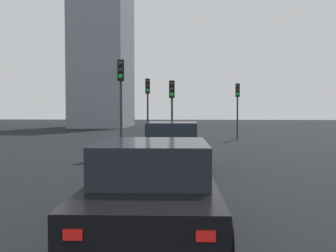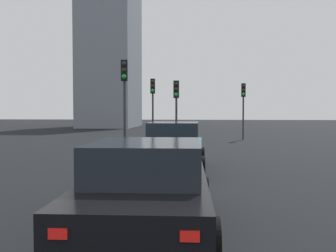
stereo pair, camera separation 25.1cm
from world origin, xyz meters
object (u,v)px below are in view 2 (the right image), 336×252
car_teal_lead (174,147)px  traffic_light_near_left (124,87)px  traffic_light_near_right (243,99)px  traffic_light_far_left (153,97)px  car_black_second (147,188)px  traffic_light_far_right (176,99)px

car_teal_lead → traffic_light_near_left: traffic_light_near_left is taller
traffic_light_near_right → traffic_light_far_left: 6.39m
traffic_light_near_right → car_black_second: bearing=-7.1°
traffic_light_near_left → traffic_light_near_right: 11.23m
traffic_light_far_right → traffic_light_near_right: bearing=146.8°
car_black_second → traffic_light_near_left: traffic_light_near_left is taller
traffic_light_near_left → traffic_light_far_right: traffic_light_near_left is taller
car_black_second → traffic_light_far_right: size_ratio=1.29×
traffic_light_near_left → traffic_light_near_right: bearing=140.8°
traffic_light_near_left → traffic_light_near_right: (9.43, -6.10, -0.24)m
traffic_light_near_left → traffic_light_near_right: traffic_light_near_left is taller
traffic_light_near_right → traffic_light_far_left: (-2.79, 5.75, 0.08)m
car_black_second → traffic_light_near_left: size_ratio=1.10×
traffic_light_near_right → traffic_light_far_right: bearing=-30.7°
car_black_second → traffic_light_near_left: bearing=12.0°
car_black_second → traffic_light_far_right: bearing=-0.0°
car_teal_lead → traffic_light_far_left: size_ratio=1.08×
traffic_light_near_left → traffic_light_far_right: size_ratio=1.18×
traffic_light_near_left → traffic_light_far_left: size_ratio=1.06×
traffic_light_near_left → traffic_light_far_left: traffic_light_near_left is taller
traffic_light_near_left → traffic_light_far_left: bearing=170.7°
car_black_second → traffic_light_far_left: bearing=5.3°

